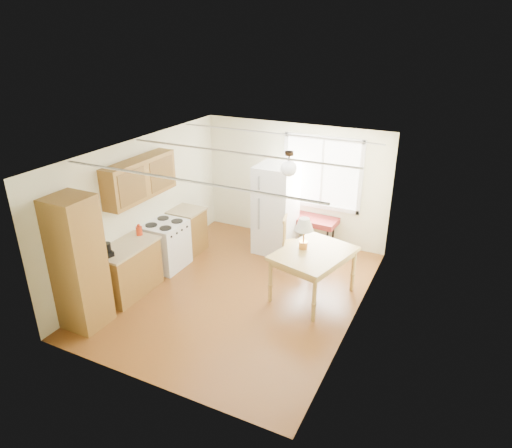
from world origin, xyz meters
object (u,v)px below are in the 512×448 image
Objects in this scene: bench at (303,219)px; dining_table at (314,257)px; refrigerator at (276,209)px; chair at (289,238)px.

bench is 1.99m from dining_table.
refrigerator is 1.17× the size of dining_table.
chair is at bearing 147.54° from dining_table.
dining_table is 1.16m from chair.
dining_table is (0.85, -1.79, 0.14)m from bench.
dining_table reaches higher than bench.
dining_table is at bearing -62.19° from chair.
bench is at bearing 47.99° from refrigerator.
bench is 1.48× the size of chair.
chair is at bearing -43.75° from refrigerator.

